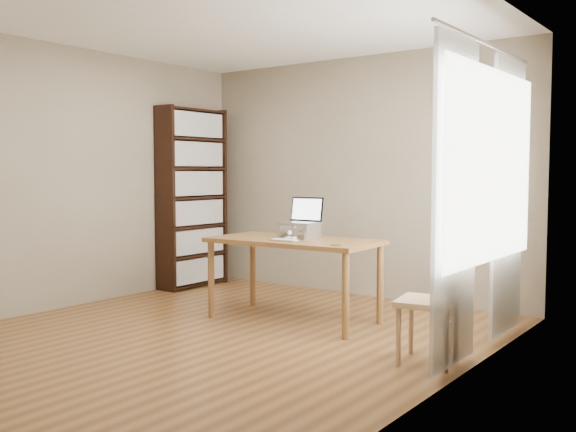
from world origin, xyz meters
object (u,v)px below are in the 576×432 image
object	(u,v)px
keyboard	(285,240)
cat	(301,231)
bookshelf	(193,198)
desk	(294,248)
chair	(438,295)
laptop	(303,217)

from	to	relation	value
keyboard	cat	bearing A→B (deg)	98.04
bookshelf	desk	xyz separation A→B (m)	(2.01, -0.73, -0.39)
bookshelf	cat	size ratio (longest dim) A/B	4.45
bookshelf	chair	distance (m)	3.84
bookshelf	keyboard	world-z (taller)	bookshelf
desk	laptop	size ratio (longest dim) A/B	4.52
cat	desk	bearing A→B (deg)	-102.05
laptop	desk	bearing A→B (deg)	-93.02
keyboard	chair	xyz separation A→B (m)	(1.54, -0.26, -0.26)
laptop	chair	xyz separation A→B (m)	(1.60, -0.62, -0.44)
bookshelf	laptop	bearing A→B (deg)	-16.38
desk	cat	size ratio (longest dim) A/B	3.33
bookshelf	desk	world-z (taller)	bookshelf
cat	chair	world-z (taller)	chair
desk	cat	xyz separation A→B (m)	(0.00, 0.11, 0.15)
keyboard	cat	distance (m)	0.34
chair	cat	bearing A→B (deg)	149.08
bookshelf	chair	world-z (taller)	bookshelf
bookshelf	chair	size ratio (longest dim) A/B	2.28
desk	keyboard	size ratio (longest dim) A/B	6.00
cat	chair	distance (m)	1.73
desk	keyboard	bearing A→B (deg)	-78.08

